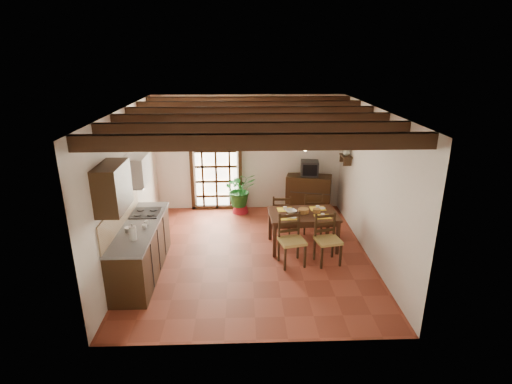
{
  "coord_description": "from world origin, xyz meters",
  "views": [
    {
      "loc": [
        -0.16,
        -6.92,
        3.74
      ],
      "look_at": [
        0.1,
        0.4,
        1.15
      ],
      "focal_mm": 28.0,
      "sensor_mm": 36.0,
      "label": 1
    }
  ],
  "objects_px": {
    "chair_near_left": "(291,249)",
    "chair_near_right": "(327,248)",
    "dining_table": "(303,217)",
    "chair_far_right": "(312,219)",
    "pendant_lamp": "(305,145)",
    "crt_tv": "(310,168)",
    "potted_plant": "(240,190)",
    "sideboard": "(308,193)",
    "kitchen_counter": "(141,249)",
    "chair_far_left": "(281,221)"
  },
  "relations": [
    {
      "from": "sideboard",
      "to": "potted_plant",
      "type": "xyz_separation_m",
      "value": [
        -1.67,
        -0.06,
        0.12
      ]
    },
    {
      "from": "kitchen_counter",
      "to": "chair_far_right",
      "type": "height_order",
      "value": "kitchen_counter"
    },
    {
      "from": "chair_near_left",
      "to": "pendant_lamp",
      "type": "bearing_deg",
      "value": 55.77
    },
    {
      "from": "chair_far_right",
      "to": "crt_tv",
      "type": "bearing_deg",
      "value": -96.94
    },
    {
      "from": "kitchen_counter",
      "to": "potted_plant",
      "type": "distance_m",
      "value": 3.26
    },
    {
      "from": "chair_near_right",
      "to": "sideboard",
      "type": "bearing_deg",
      "value": 76.86
    },
    {
      "from": "dining_table",
      "to": "potted_plant",
      "type": "height_order",
      "value": "potted_plant"
    },
    {
      "from": "potted_plant",
      "to": "chair_near_right",
      "type": "bearing_deg",
      "value": -57.33
    },
    {
      "from": "dining_table",
      "to": "chair_near_right",
      "type": "bearing_deg",
      "value": -64.08
    },
    {
      "from": "chair_far_right",
      "to": "potted_plant",
      "type": "height_order",
      "value": "potted_plant"
    },
    {
      "from": "kitchen_counter",
      "to": "chair_near_left",
      "type": "bearing_deg",
      "value": 4.55
    },
    {
      "from": "chair_far_left",
      "to": "pendant_lamp",
      "type": "distance_m",
      "value": 1.92
    },
    {
      "from": "chair_far_right",
      "to": "sideboard",
      "type": "xyz_separation_m",
      "value": [
        0.11,
        1.22,
        0.16
      ]
    },
    {
      "from": "chair_far_left",
      "to": "potted_plant",
      "type": "distance_m",
      "value": 1.51
    },
    {
      "from": "chair_near_right",
      "to": "potted_plant",
      "type": "relative_size",
      "value": 0.43
    },
    {
      "from": "chair_far_right",
      "to": "dining_table",
      "type": "bearing_deg",
      "value": 64.97
    },
    {
      "from": "dining_table",
      "to": "chair_far_left",
      "type": "distance_m",
      "value": 0.84
    },
    {
      "from": "chair_near_left",
      "to": "chair_far_right",
      "type": "xyz_separation_m",
      "value": [
        0.61,
        1.4,
        -0.01
      ]
    },
    {
      "from": "kitchen_counter",
      "to": "chair_far_right",
      "type": "distance_m",
      "value": 3.67
    },
    {
      "from": "dining_table",
      "to": "sideboard",
      "type": "height_order",
      "value": "sideboard"
    },
    {
      "from": "chair_near_right",
      "to": "sideboard",
      "type": "relative_size",
      "value": 0.88
    },
    {
      "from": "chair_far_left",
      "to": "potted_plant",
      "type": "relative_size",
      "value": 0.41
    },
    {
      "from": "dining_table",
      "to": "chair_far_right",
      "type": "bearing_deg",
      "value": 63.94
    },
    {
      "from": "chair_near_right",
      "to": "crt_tv",
      "type": "bearing_deg",
      "value": 76.85
    },
    {
      "from": "kitchen_counter",
      "to": "pendant_lamp",
      "type": "xyz_separation_m",
      "value": [
        2.99,
        1.01,
        1.6
      ]
    },
    {
      "from": "chair_far_right",
      "to": "pendant_lamp",
      "type": "distance_m",
      "value": 1.91
    },
    {
      "from": "chair_far_left",
      "to": "crt_tv",
      "type": "height_order",
      "value": "crt_tv"
    },
    {
      "from": "pendant_lamp",
      "to": "sideboard",
      "type": "bearing_deg",
      "value": 77.0
    },
    {
      "from": "kitchen_counter",
      "to": "dining_table",
      "type": "relative_size",
      "value": 1.63
    },
    {
      "from": "dining_table",
      "to": "chair_near_left",
      "type": "distance_m",
      "value": 0.83
    },
    {
      "from": "kitchen_counter",
      "to": "chair_near_right",
      "type": "distance_m",
      "value": 3.36
    },
    {
      "from": "dining_table",
      "to": "chair_near_right",
      "type": "xyz_separation_m",
      "value": [
        0.36,
        -0.67,
        -0.34
      ]
    },
    {
      "from": "kitchen_counter",
      "to": "chair_near_left",
      "type": "height_order",
      "value": "kitchen_counter"
    },
    {
      "from": "dining_table",
      "to": "crt_tv",
      "type": "relative_size",
      "value": 3.03
    },
    {
      "from": "pendant_lamp",
      "to": "dining_table",
      "type": "bearing_deg",
      "value": -90.0
    },
    {
      "from": "pendant_lamp",
      "to": "potted_plant",
      "type": "bearing_deg",
      "value": 125.58
    },
    {
      "from": "chair_near_left",
      "to": "chair_far_left",
      "type": "distance_m",
      "value": 1.37
    },
    {
      "from": "dining_table",
      "to": "chair_far_right",
      "type": "xyz_separation_m",
      "value": [
        0.3,
        0.7,
        -0.34
      ]
    },
    {
      "from": "chair_far_left",
      "to": "dining_table",
      "type": "bearing_deg",
      "value": 121.66
    },
    {
      "from": "kitchen_counter",
      "to": "chair_near_right",
      "type": "relative_size",
      "value": 2.41
    },
    {
      "from": "potted_plant",
      "to": "sideboard",
      "type": "bearing_deg",
      "value": 2.02
    },
    {
      "from": "chair_far_right",
      "to": "potted_plant",
      "type": "bearing_deg",
      "value": -38.08
    },
    {
      "from": "chair_near_left",
      "to": "chair_near_right",
      "type": "height_order",
      "value": "chair_near_left"
    },
    {
      "from": "kitchen_counter",
      "to": "pendant_lamp",
      "type": "height_order",
      "value": "pendant_lamp"
    },
    {
      "from": "sideboard",
      "to": "pendant_lamp",
      "type": "relative_size",
      "value": 1.26
    },
    {
      "from": "kitchen_counter",
      "to": "pendant_lamp",
      "type": "distance_m",
      "value": 3.54
    },
    {
      "from": "chair_far_left",
      "to": "chair_far_right",
      "type": "distance_m",
      "value": 0.67
    },
    {
      "from": "crt_tv",
      "to": "chair_far_right",
      "type": "bearing_deg",
      "value": -89.23
    },
    {
      "from": "chair_near_left",
      "to": "chair_near_right",
      "type": "relative_size",
      "value": 1.03
    },
    {
      "from": "kitchen_counter",
      "to": "sideboard",
      "type": "relative_size",
      "value": 2.11
    }
  ]
}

